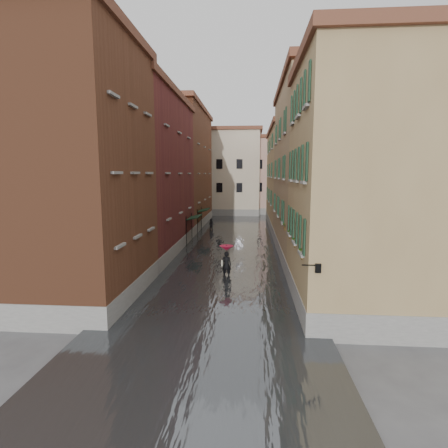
% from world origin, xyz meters
% --- Properties ---
extents(ground, '(120.00, 120.00, 0.00)m').
position_xyz_m(ground, '(0.00, 0.00, 0.00)').
color(ground, '#4F4F51').
rests_on(ground, ground).
extents(floodwater, '(10.00, 60.00, 0.20)m').
position_xyz_m(floodwater, '(0.00, 13.00, 0.10)').
color(floodwater, '#3D4044').
rests_on(floodwater, ground).
extents(building_left_near, '(6.00, 8.00, 13.00)m').
position_xyz_m(building_left_near, '(-7.00, -2.00, 6.50)').
color(building_left_near, brown).
rests_on(building_left_near, ground).
extents(building_left_mid, '(6.00, 14.00, 12.50)m').
position_xyz_m(building_left_mid, '(-7.00, 9.00, 6.25)').
color(building_left_mid, maroon).
rests_on(building_left_mid, ground).
extents(building_left_far, '(6.00, 16.00, 14.00)m').
position_xyz_m(building_left_far, '(-7.00, 24.00, 7.00)').
color(building_left_far, brown).
rests_on(building_left_far, ground).
extents(building_right_near, '(6.00, 8.00, 11.50)m').
position_xyz_m(building_right_near, '(7.00, -2.00, 5.75)').
color(building_right_near, '#94774C').
rests_on(building_right_near, ground).
extents(building_right_mid, '(6.00, 14.00, 13.00)m').
position_xyz_m(building_right_mid, '(7.00, 9.00, 6.50)').
color(building_right_mid, '#967F5B').
rests_on(building_right_mid, ground).
extents(building_right_far, '(6.00, 16.00, 11.50)m').
position_xyz_m(building_right_far, '(7.00, 24.00, 5.75)').
color(building_right_far, '#94774C').
rests_on(building_right_far, ground).
extents(building_end_cream, '(12.00, 9.00, 13.00)m').
position_xyz_m(building_end_cream, '(-3.00, 38.00, 6.50)').
color(building_end_cream, beige).
rests_on(building_end_cream, ground).
extents(building_end_pink, '(10.00, 9.00, 12.00)m').
position_xyz_m(building_end_pink, '(6.00, 40.00, 6.00)').
color(building_end_pink, tan).
rests_on(building_end_pink, ground).
extents(awning_near, '(1.09, 3.00, 2.80)m').
position_xyz_m(awning_near, '(-3.49, 12.79, 2.47)').
color(awning_near, black).
rests_on(awning_near, ground).
extents(awning_far, '(1.09, 3.01, 2.80)m').
position_xyz_m(awning_far, '(-3.49, 19.25, 2.47)').
color(awning_far, black).
rests_on(awning_far, ground).
extents(wall_lantern, '(0.71, 0.22, 0.35)m').
position_xyz_m(wall_lantern, '(4.33, -6.00, 3.01)').
color(wall_lantern, black).
rests_on(wall_lantern, ground).
extents(window_planters, '(0.59, 10.83, 0.84)m').
position_xyz_m(window_planters, '(4.12, 0.62, 3.51)').
color(window_planters, brown).
rests_on(window_planters, ground).
extents(pedestrian_main, '(0.92, 0.92, 2.06)m').
position_xyz_m(pedestrian_main, '(0.28, 2.34, 1.23)').
color(pedestrian_main, black).
rests_on(pedestrian_main, ground).
extents(pedestrian_far, '(0.71, 0.56, 1.42)m').
position_xyz_m(pedestrian_far, '(-2.74, 20.51, 0.71)').
color(pedestrian_far, black).
rests_on(pedestrian_far, ground).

